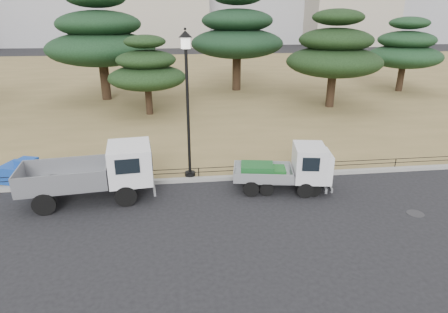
{
  "coord_description": "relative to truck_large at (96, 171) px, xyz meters",
  "views": [
    {
      "loc": [
        -1.77,
        -12.04,
        6.6
      ],
      "look_at": [
        0.0,
        2.0,
        1.3
      ],
      "focal_mm": 30.0,
      "sensor_mm": 36.0,
      "label": 1
    }
  ],
  "objects": [
    {
      "name": "ground",
      "position": [
        4.94,
        -1.45,
        -1.16
      ],
      "size": [
        220.0,
        220.0,
        0.0
      ],
      "primitive_type": "plane",
      "color": "black"
    },
    {
      "name": "lawn",
      "position": [
        4.94,
        29.15,
        -1.08
      ],
      "size": [
        120.0,
        56.0,
        0.15
      ],
      "primitive_type": "cube",
      "color": "olive",
      "rests_on": "ground"
    },
    {
      "name": "curb",
      "position": [
        4.94,
        1.15,
        -1.08
      ],
      "size": [
        120.0,
        0.25,
        0.16
      ],
      "primitive_type": "cube",
      "color": "gray",
      "rests_on": "ground"
    },
    {
      "name": "truck_large",
      "position": [
        0.0,
        0.0,
        0.0
      ],
      "size": [
        4.94,
        2.38,
        2.08
      ],
      "rotation": [
        0.0,
        0.0,
        0.11
      ],
      "color": "black",
      "rests_on": "ground"
    },
    {
      "name": "truck_kei_front",
      "position": [
        7.36,
        -0.11,
        -0.22
      ],
      "size": [
        3.76,
        2.1,
        1.88
      ],
      "rotation": [
        0.0,
        0.0,
        -0.18
      ],
      "color": "black",
      "rests_on": "ground"
    },
    {
      "name": "truck_kei_rear",
      "position": [
        7.77,
        -0.17,
        -0.34
      ],
      "size": [
        3.27,
        1.77,
        1.62
      ],
      "rotation": [
        0.0,
        0.0,
        -0.16
      ],
      "color": "black",
      "rests_on": "ground"
    },
    {
      "name": "street_lamp",
      "position": [
        3.57,
        1.45,
        3.03
      ],
      "size": [
        0.53,
        0.53,
        5.97
      ],
      "color": "black",
      "rests_on": "lawn"
    },
    {
      "name": "pipe_fence",
      "position": [
        4.94,
        1.3,
        -0.72
      ],
      "size": [
        38.0,
        0.04,
        0.4
      ],
      "color": "black",
      "rests_on": "lawn"
    },
    {
      "name": "tarp_pile",
      "position": [
        -3.33,
        1.75,
        -0.6
      ],
      "size": [
        1.81,
        1.54,
        1.02
      ],
      "rotation": [
        0.0,
        0.0,
        -0.31
      ],
      "color": "#1644AA",
      "rests_on": "lawn"
    },
    {
      "name": "manhole",
      "position": [
        11.44,
        -2.65,
        -1.15
      ],
      "size": [
        0.6,
        0.6,
        0.01
      ],
      "primitive_type": "cylinder",
      "color": "#2D2D30",
      "rests_on": "ground"
    },
    {
      "name": "pine_west_near",
      "position": [
        -2.65,
        18.34,
        3.89
      ],
      "size": [
        8.49,
        8.49,
        8.49
      ],
      "color": "black",
      "rests_on": "lawn"
    },
    {
      "name": "pine_center_left",
      "position": [
        1.19,
        12.73,
        2.09
      ],
      "size": [
        5.26,
        5.26,
        5.35
      ],
      "color": "black",
      "rests_on": "lawn"
    },
    {
      "name": "pine_center_right",
      "position": [
        8.7,
        21.15,
        4.06
      ],
      "size": [
        8.25,
        8.25,
        8.75
      ],
      "color": "black",
      "rests_on": "lawn"
    },
    {
      "name": "pine_east_near",
      "position": [
        14.68,
        13.41,
        3.04
      ],
      "size": [
        6.93,
        6.93,
        7.0
      ],
      "color": "black",
      "rests_on": "lawn"
    },
    {
      "name": "pine_east_far",
      "position": [
        23.54,
        18.79,
        2.73
      ],
      "size": [
        6.44,
        6.44,
        6.47
      ],
      "color": "black",
      "rests_on": "lawn"
    }
  ]
}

